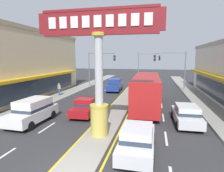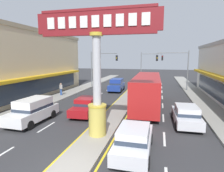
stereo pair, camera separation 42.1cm
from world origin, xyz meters
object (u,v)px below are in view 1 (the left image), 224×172
at_px(traffic_light_right_side, 173,64).
at_px(sedan_kerb_right, 187,114).
at_px(bus_near_right_lane, 146,89).
at_px(pedestrian_near_kerb, 59,89).
at_px(traffic_light_median_far, 146,63).
at_px(suv_far_left_oncoming, 33,111).
at_px(sedan_mid_left_lane, 86,106).
at_px(traffic_light_left_side, 99,63).
at_px(sedan_far_right_lane, 137,139).
at_px(district_sign, 99,67).
at_px(suv_near_left_lane, 115,85).
at_px(storefront_left, 7,64).

bearing_deg(traffic_light_right_side, sedan_kerb_right, -91.03).
distance_m(bus_near_right_lane, pedestrian_near_kerb, 11.83).
bearing_deg(traffic_light_median_far, suv_far_left_oncoming, -107.14).
bearing_deg(traffic_light_median_far, bus_near_right_lane, -87.20).
height_order(traffic_light_right_side, sedan_kerb_right, traffic_light_right_side).
bearing_deg(traffic_light_right_side, sedan_mid_left_lane, -120.22).
bearing_deg(bus_near_right_lane, sedan_mid_left_lane, -141.80).
bearing_deg(traffic_light_left_side, suv_far_left_oncoming, -89.13).
relative_size(traffic_light_left_side, traffic_light_median_far, 1.00).
xyz_separation_m(sedan_far_right_lane, sedan_mid_left_lane, (-5.20, 6.11, 0.00)).
height_order(sedan_far_right_lane, sedan_mid_left_lane, same).
xyz_separation_m(district_sign, sedan_far_right_lane, (2.60, -1.64, -3.75)).
relative_size(suv_near_left_lane, suv_far_left_oncoming, 1.00).
relative_size(district_sign, storefront_left, 0.31).
height_order(bus_near_right_lane, pedestrian_near_kerb, bus_near_right_lane).
height_order(sedan_far_right_lane, suv_near_left_lane, suv_near_left_lane).
height_order(traffic_light_median_far, suv_near_left_lane, traffic_light_median_far).
height_order(storefront_left, sedan_mid_left_lane, storefront_left).
height_order(traffic_light_right_side, sedan_far_right_lane, traffic_light_right_side).
distance_m(traffic_light_left_side, sedan_kerb_right, 20.96).
bearing_deg(pedestrian_near_kerb, bus_near_right_lane, -13.37).
bearing_deg(district_sign, traffic_light_right_side, 72.45).
relative_size(traffic_light_left_side, sedan_far_right_lane, 1.44).
height_order(sedan_mid_left_lane, sedan_kerb_right, same).
relative_size(suv_far_left_oncoming, sedan_kerb_right, 1.07).
distance_m(traffic_light_median_far, suv_far_left_oncoming, 26.08).
distance_m(district_sign, traffic_light_left_side, 21.42).
xyz_separation_m(sedan_mid_left_lane, sedan_kerb_right, (8.50, -0.74, 0.00)).
bearing_deg(traffic_light_right_side, traffic_light_median_far, 123.82).
relative_size(traffic_light_median_far, suv_near_left_lane, 1.33).
xyz_separation_m(storefront_left, suv_near_left_lane, (12.01, 8.20, -3.36)).
distance_m(storefront_left, sedan_kerb_right, 21.47).
height_order(traffic_light_right_side, pedestrian_near_kerb, traffic_light_right_side).
bearing_deg(district_sign, pedestrian_near_kerb, 128.23).
height_order(district_sign, sedan_kerb_right, district_sign).
relative_size(traffic_light_left_side, bus_near_right_lane, 0.55).
height_order(traffic_light_median_far, sedan_kerb_right, traffic_light_median_far).
xyz_separation_m(suv_near_left_lane, sedan_kerb_right, (8.50, -13.47, -0.20)).
distance_m(traffic_light_left_side, sedan_mid_left_lane, 16.79).
distance_m(traffic_light_left_side, bus_near_right_lane, 15.02).
distance_m(storefront_left, traffic_light_left_side, 14.26).
height_order(traffic_light_left_side, pedestrian_near_kerb, traffic_light_left_side).
distance_m(bus_near_right_lane, sedan_far_right_lane, 10.26).
bearing_deg(bus_near_right_lane, traffic_light_right_side, 71.93).
distance_m(district_sign, suv_far_left_oncoming, 7.03).
bearing_deg(suv_near_left_lane, sedan_kerb_right, -57.74).
distance_m(suv_near_left_lane, pedestrian_near_kerb, 8.63).
relative_size(traffic_light_right_side, suv_far_left_oncoming, 1.33).
xyz_separation_m(storefront_left, bus_near_right_lane, (17.21, -0.44, -2.48)).
bearing_deg(traffic_light_median_far, traffic_light_right_side, -56.18).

